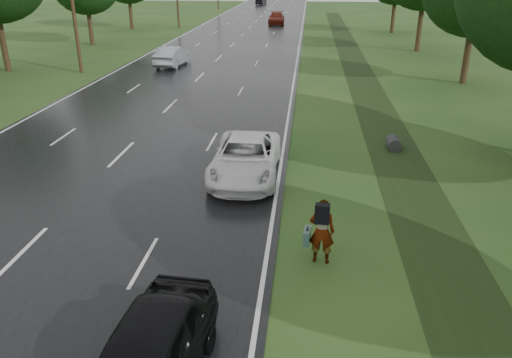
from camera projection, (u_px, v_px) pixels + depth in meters
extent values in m
plane|color=#204418|center=(20.00, 256.00, 13.67)|extent=(220.00, 220.00, 0.00)
cube|color=black|center=(239.00, 38.00, 54.83)|extent=(14.00, 180.00, 0.04)
cube|color=silver|center=(300.00, 39.00, 54.19)|extent=(0.12, 180.00, 0.01)
cube|color=silver|center=(179.00, 37.00, 55.46)|extent=(0.12, 180.00, 0.01)
cube|color=silver|center=(239.00, 38.00, 54.82)|extent=(0.12, 180.00, 0.01)
cube|color=black|center=(369.00, 95.00, 30.89)|extent=(2.20, 120.00, 0.01)
cylinder|color=#2D2D2D|center=(393.00, 143.00, 21.64)|extent=(0.56, 1.00, 0.56)
cylinder|color=#372116|center=(72.00, 2.00, 35.44)|extent=(0.26, 0.26, 10.00)
cylinder|color=#372116|center=(467.00, 57.00, 33.23)|extent=(0.44, 0.44, 3.52)
cylinder|color=#372116|center=(420.00, 28.00, 45.95)|extent=(0.44, 0.44, 4.16)
cylinder|color=#372116|center=(393.00, 17.00, 58.88)|extent=(0.44, 0.44, 3.68)
cylinder|color=#372116|center=(3.00, 44.00, 37.16)|extent=(0.44, 0.44, 4.00)
cylinder|color=#372116|center=(90.00, 27.00, 50.02)|extent=(0.44, 0.44, 3.36)
cylinder|color=#372116|center=(131.00, 14.00, 62.86)|extent=(0.44, 0.44, 3.52)
imported|color=#A5998C|center=(322.00, 231.00, 13.07)|extent=(0.71, 0.51, 1.83)
cube|color=black|center=(322.00, 214.00, 12.57)|extent=(0.39, 0.26, 0.51)
cube|color=#3E5B56|center=(307.00, 236.00, 13.33)|extent=(0.23, 0.53, 0.42)
cube|color=black|center=(307.00, 228.00, 13.23)|extent=(0.07, 0.18, 0.04)
imported|color=white|center=(246.00, 158.00, 18.50)|extent=(2.50, 5.28, 1.46)
imported|color=#9B9DA4|center=(172.00, 56.00, 39.33)|extent=(1.99, 4.79, 1.54)
imported|color=maroon|center=(276.00, 18.00, 68.28)|extent=(2.24, 5.26, 1.51)
imported|color=black|center=(261.00, 1.00, 103.42)|extent=(2.04, 4.38, 1.39)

